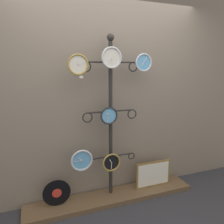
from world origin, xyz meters
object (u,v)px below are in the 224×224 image
at_px(clock_top_center, 112,58).
at_px(picture_frame, 153,174).
at_px(display_stand, 111,137).
at_px(clock_top_right, 144,63).
at_px(clock_middle_center, 109,116).
at_px(clock_top_left, 78,65).
at_px(clock_bottom_center, 111,162).
at_px(clock_bottom_left, 82,160).
at_px(vinyl_record, 57,193).

relative_size(clock_top_center, picture_frame, 0.47).
height_order(display_stand, clock_top_center, display_stand).
distance_m(clock_top_right, clock_middle_center, 0.76).
height_order(display_stand, picture_frame, display_stand).
height_order(clock_top_left, clock_bottom_center, clock_top_left).
relative_size(clock_bottom_left, picture_frame, 0.51).
bearing_deg(clock_middle_center, clock_top_center, -47.19).
distance_m(clock_top_right, vinyl_record, 1.87).
bearing_deg(clock_top_center, clock_top_right, 3.25).
bearing_deg(clock_bottom_left, clock_top_left, -121.82).
bearing_deg(clock_middle_center, clock_top_right, -0.23).
relative_size(display_stand, clock_bottom_left, 7.80).
distance_m(clock_middle_center, clock_bottom_center, 0.59).
distance_m(display_stand, clock_top_center, 0.97).
distance_m(clock_middle_center, vinyl_record, 1.11).
bearing_deg(vinyl_record, picture_frame, -0.75).
height_order(clock_top_right, clock_bottom_center, clock_top_right).
bearing_deg(picture_frame, display_stand, 174.67).
distance_m(clock_middle_center, picture_frame, 1.10).
height_order(clock_bottom_center, picture_frame, clock_bottom_center).
xyz_separation_m(vinyl_record, picture_frame, (1.30, -0.02, 0.02)).
relative_size(clock_top_center, vinyl_record, 0.74).
relative_size(display_stand, vinyl_record, 6.28).
bearing_deg(clock_top_center, clock_bottom_center, -125.86).
bearing_deg(clock_middle_center, clock_bottom_center, -61.64).
bearing_deg(clock_top_left, picture_frame, 2.98).
relative_size(clock_top_left, clock_bottom_left, 0.87).
height_order(clock_middle_center, clock_bottom_center, clock_middle_center).
xyz_separation_m(display_stand, vinyl_record, (-0.69, -0.04, -0.60)).
xyz_separation_m(clock_top_left, clock_top_right, (0.81, 0.03, 0.03)).
relative_size(clock_top_center, clock_bottom_left, 0.92).
bearing_deg(display_stand, clock_bottom_left, -168.04).
height_order(display_stand, clock_top_left, display_stand).
xyz_separation_m(clock_top_left, clock_middle_center, (0.36, 0.03, -0.59)).
height_order(display_stand, vinyl_record, display_stand).
height_order(clock_bottom_left, vinyl_record, clock_bottom_left).
distance_m(clock_top_center, clock_bottom_center, 1.26).
bearing_deg(display_stand, picture_frame, -5.33).
relative_size(clock_bottom_center, vinyl_record, 0.71).
xyz_separation_m(clock_top_center, clock_middle_center, (-0.02, 0.03, -0.67)).
bearing_deg(clock_top_left, clock_middle_center, 5.49).
distance_m(clock_bottom_left, picture_frame, 1.07).
bearing_deg(clock_middle_center, clock_bottom_left, -178.52).
height_order(clock_top_right, clock_bottom_left, clock_top_right).
height_order(display_stand, clock_top_right, display_stand).
xyz_separation_m(clock_top_right, picture_frame, (0.21, 0.02, -1.50)).
bearing_deg(clock_bottom_center, display_stand, 74.38).
height_order(display_stand, clock_bottom_left, display_stand).
relative_size(clock_top_left, clock_top_right, 1.05).
bearing_deg(clock_top_left, clock_bottom_left, 58.18).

